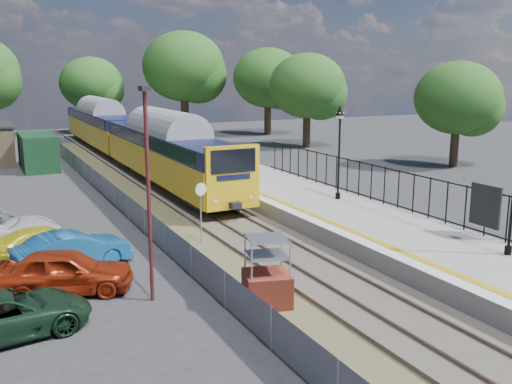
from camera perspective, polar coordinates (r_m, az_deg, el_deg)
ground at (r=21.15m, az=5.33°, el=-7.59°), size 120.00×120.00×0.00m
track_bed at (r=29.29m, az=-5.38°, el=-1.90°), size 5.90×80.00×0.29m
platform at (r=29.71m, az=4.22°, el=-0.98°), size 5.00×70.00×0.90m
platform_edge at (r=28.64m, az=0.67°, el=-0.50°), size 0.90×70.00×0.01m
victorian_lamp_north at (r=28.01m, az=8.37°, el=6.13°), size 0.44×0.44×4.60m
palisade_fence at (r=26.20m, az=15.13°, el=0.01°), size 0.12×26.00×2.00m
wire_fence at (r=30.33m, az=-13.57°, el=-0.73°), size 0.06×52.00×1.20m
tree_line at (r=60.16m, az=-15.05°, el=11.02°), size 56.80×43.80×11.88m
train at (r=45.71m, az=-12.82°, el=5.65°), size 2.82×40.83×3.51m
brick_plinth at (r=17.49m, az=1.10°, el=-8.08°), size 1.68×1.68×2.20m
speed_sign at (r=23.46m, az=-5.53°, el=-1.14°), size 0.52×0.16×2.63m
carpark_lamp at (r=17.46m, az=-10.75°, el=1.05°), size 0.25×0.50×6.64m
car_green at (r=17.07m, az=-23.78°, el=-11.19°), size 4.78×2.76×1.25m
car_red at (r=19.58m, az=-18.52°, el=-7.53°), size 4.60×3.02×1.45m
car_blue at (r=21.87m, az=-17.88°, el=-5.57°), size 4.38×2.28×1.37m
car_yellow at (r=23.65m, az=-20.25°, el=-4.71°), size 4.12×1.96×1.16m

